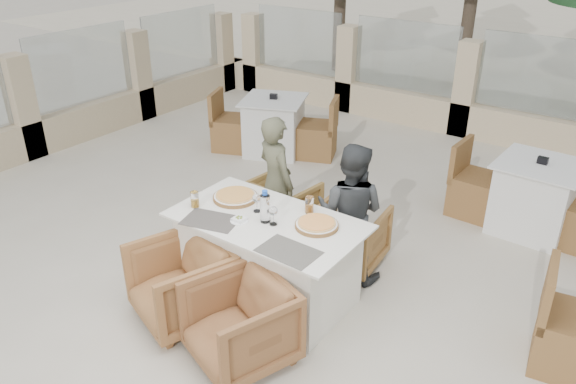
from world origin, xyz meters
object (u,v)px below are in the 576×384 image
Objects in this scene: diner_right at (350,213)px; bg_table_b at (535,198)px; beer_glass_left at (195,199)px; olive_dish at (239,219)px; wine_glass_centre at (257,202)px; armchair_near_right at (240,324)px; pizza_right at (317,225)px; armchair_far_right at (349,236)px; bg_table_a at (274,126)px; beer_glass_right at (309,205)px; water_bottle at (265,206)px; dining_table at (268,259)px; pizza_left at (235,196)px; armchair_far_left at (282,206)px; armchair_near_left at (181,283)px; diner_left at (276,182)px; wine_glass_near at (273,215)px.

diner_right reaches higher than bg_table_b.
beer_glass_left is 1.28× the size of olive_dish.
olive_dish is (-0.01, -0.22, -0.07)m from wine_glass_centre.
wine_glass_centre is at bearing 139.85° from armchair_near_right.
diner_right is (-0.01, 0.56, -0.14)m from pizza_right.
armchair_near_right reaches higher than armchair_far_right.
beer_glass_right is at bearing -70.25° from bg_table_a.
water_bottle is at bearing 34.49° from olive_dish.
beer_glass_right is 1.17m from armchair_near_right.
armchair_far_right is (0.09, 0.56, -0.55)m from beer_glass_right.
beer_glass_left is at bearing -126.98° from bg_table_b.
water_bottle is 0.25m from olive_dish.
water_bottle is (0.01, -0.04, 0.53)m from dining_table.
pizza_left is at bearing -82.21° from bg_table_a.
armchair_far_left is 0.88× the size of armchair_near_left.
bg_table_a is (-1.79, 2.61, -0.48)m from wine_glass_centre.
diner_left reaches higher than dining_table.
diner_left is (-0.49, 0.78, 0.29)m from dining_table.
olive_dish is 0.17× the size of armchair_far_right.
armchair_far_right is at bearing 84.56° from armchair_near_left.
armchair_near_left is at bearing -119.73° from bg_table_b.
armchair_near_right is (0.21, -0.70, -0.54)m from wine_glass_near.
beer_glass_right reaches higher than armchair_far_left.
diner_right reaches higher than pizza_right.
beer_glass_left is 0.11× the size of diner_left.
beer_glass_left is at bearing -120.51° from pizza_left.
olive_dish reaches higher than armchair_far_right.
beer_glass_right is (0.20, 0.34, -0.07)m from water_bottle.
diner_right is (0.40, 0.69, 0.27)m from dining_table.
dining_table and bg_table_a have the same top height.
armchair_near_right is (0.87, -1.71, 0.03)m from armchair_far_left.
armchair_far_right is 0.91× the size of armchair_near_right.
armchair_near_left reaches higher than armchair_far_left.
dining_table is 0.49m from wine_glass_near.
beer_glass_right reaches higher than armchair_near_right.
olive_dish is (-0.18, -0.12, -0.12)m from water_bottle.
armchair_far_right is 0.50× the size of diner_right.
armchair_near_left reaches higher than armchair_near_right.
olive_dish reaches higher than dining_table.
armchair_near_left reaches higher than armchair_far_right.
armchair_near_right is at bearing 123.85° from armchair_far_left.
bg_table_a is (-1.49, 2.54, -0.41)m from pizza_left.
wine_glass_near reaches higher than pizza_left.
wine_glass_centre is 0.91m from armchair_near_left.
diner_right reaches higher than beer_glass_left.
water_bottle is 0.67m from beer_glass_left.
diner_left is (-0.59, 0.82, -0.19)m from wine_glass_near.
pizza_left is 0.69m from beer_glass_right.
diner_right is (0.38, 0.73, -0.26)m from water_bottle.
wine_glass_near is 1.67× the size of olive_dish.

